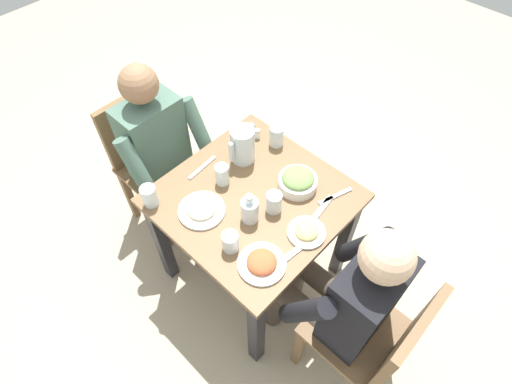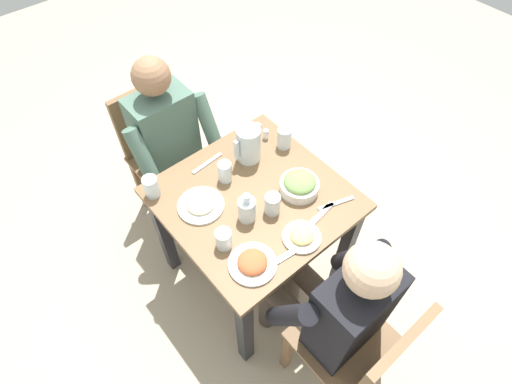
# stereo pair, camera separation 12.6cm
# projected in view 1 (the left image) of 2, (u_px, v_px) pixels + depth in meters

# --- Properties ---
(ground_plane) EXTENTS (8.00, 8.00, 0.00)m
(ground_plane) POSITION_uv_depth(u_px,v_px,m) (254.00, 270.00, 2.50)
(ground_plane) COLOR tan
(dining_table) EXTENTS (0.82, 0.82, 0.75)m
(dining_table) POSITION_uv_depth(u_px,v_px,m) (254.00, 214.00, 2.02)
(dining_table) COLOR brown
(dining_table) RESTS_ON ground_plane
(chair_near) EXTENTS (0.40, 0.40, 0.89)m
(chair_near) POSITION_uv_depth(u_px,v_px,m) (150.00, 157.00, 2.40)
(chair_near) COLOR brown
(chair_near) RESTS_ON ground_plane
(chair_far) EXTENTS (0.40, 0.40, 0.89)m
(chair_far) POSITION_uv_depth(u_px,v_px,m) (375.00, 338.00, 1.75)
(chair_far) COLOR brown
(chair_far) RESTS_ON ground_plane
(diner_near) EXTENTS (0.48, 0.53, 1.18)m
(diner_near) POSITION_uv_depth(u_px,v_px,m) (167.00, 158.00, 2.19)
(diner_near) COLOR #4C6B5B
(diner_near) RESTS_ON ground_plane
(diner_far) EXTENTS (0.48, 0.53, 1.18)m
(diner_far) POSITION_uv_depth(u_px,v_px,m) (342.00, 293.00, 1.72)
(diner_far) COLOR black
(diner_far) RESTS_ON ground_plane
(water_pitcher) EXTENTS (0.16, 0.12, 0.19)m
(water_pitcher) POSITION_uv_depth(u_px,v_px,m) (243.00, 145.00, 1.98)
(water_pitcher) COLOR silver
(water_pitcher) RESTS_ON dining_table
(salad_bowl) EXTENTS (0.19, 0.19, 0.09)m
(salad_bowl) POSITION_uv_depth(u_px,v_px,m) (298.00, 181.00, 1.91)
(salad_bowl) COLOR white
(salad_bowl) RESTS_ON dining_table
(plate_rice_curry) EXTENTS (0.20, 0.20, 0.05)m
(plate_rice_curry) POSITION_uv_depth(u_px,v_px,m) (262.00, 263.00, 1.68)
(plate_rice_curry) COLOR white
(plate_rice_curry) RESTS_ON dining_table
(plate_beans) EXTENTS (0.22, 0.22, 0.04)m
(plate_beans) POSITION_uv_depth(u_px,v_px,m) (202.00, 210.00, 1.84)
(plate_beans) COLOR white
(plate_beans) RESTS_ON dining_table
(plate_fries) EXTENTS (0.17, 0.17, 0.04)m
(plate_fries) POSITION_uv_depth(u_px,v_px,m) (307.00, 232.00, 1.77)
(plate_fries) COLOR white
(plate_fries) RESTS_ON dining_table
(water_glass_near_right) EXTENTS (0.07, 0.07, 0.10)m
(water_glass_near_right) POSITION_uv_depth(u_px,v_px,m) (230.00, 242.00, 1.70)
(water_glass_near_right) COLOR silver
(water_glass_near_right) RESTS_ON dining_table
(water_glass_center) EXTENTS (0.07, 0.07, 0.10)m
(water_glass_center) POSITION_uv_depth(u_px,v_px,m) (274.00, 202.00, 1.82)
(water_glass_center) COLOR silver
(water_glass_center) RESTS_ON dining_table
(water_glass_near_left) EXTENTS (0.07, 0.07, 0.11)m
(water_glass_near_left) POSITION_uv_depth(u_px,v_px,m) (150.00, 196.00, 1.84)
(water_glass_near_left) COLOR silver
(water_glass_near_left) RESTS_ON dining_table
(water_glass_far_left) EXTENTS (0.07, 0.07, 0.11)m
(water_glass_far_left) POSITION_uv_depth(u_px,v_px,m) (277.00, 136.00, 2.07)
(water_glass_far_left) COLOR silver
(water_glass_far_left) RESTS_ON dining_table
(water_glass_far_right) EXTENTS (0.07, 0.07, 0.11)m
(water_glass_far_right) POSITION_uv_depth(u_px,v_px,m) (222.00, 175.00, 1.92)
(water_glass_far_right) COLOR silver
(water_glass_far_right) RESTS_ON dining_table
(oil_carafe) EXTENTS (0.08, 0.08, 0.16)m
(oil_carafe) POSITION_uv_depth(u_px,v_px,m) (250.00, 211.00, 1.79)
(oil_carafe) COLOR silver
(oil_carafe) RESTS_ON dining_table
(salt_shaker) EXTENTS (0.03, 0.03, 0.05)m
(salt_shaker) POSITION_uv_depth(u_px,v_px,m) (257.00, 134.00, 2.12)
(salt_shaker) COLOR white
(salt_shaker) RESTS_ON dining_table
(fork_near) EXTENTS (0.17, 0.05, 0.01)m
(fork_near) POSITION_uv_depth(u_px,v_px,m) (322.00, 208.00, 1.86)
(fork_near) COLOR silver
(fork_near) RESTS_ON dining_table
(knife_near) EXTENTS (0.18, 0.07, 0.01)m
(knife_near) POSITION_uv_depth(u_px,v_px,m) (335.00, 196.00, 1.90)
(knife_near) COLOR silver
(knife_near) RESTS_ON dining_table
(fork_far) EXTENTS (0.17, 0.05, 0.01)m
(fork_far) POSITION_uv_depth(u_px,v_px,m) (291.00, 255.00, 1.71)
(fork_far) COLOR silver
(fork_far) RESTS_ON dining_table
(knife_far) EXTENTS (0.19, 0.03, 0.01)m
(knife_far) POSITION_uv_depth(u_px,v_px,m) (202.00, 168.00, 2.01)
(knife_far) COLOR silver
(knife_far) RESTS_ON dining_table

